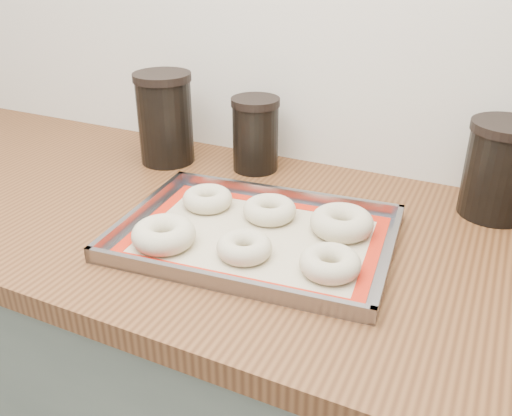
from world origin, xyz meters
The scene contains 12 objects.
countertop centered at (0.00, 1.68, 0.88)m, with size 3.06×0.68×0.04m, color brown.
baking_tray centered at (-0.08, 1.63, 0.91)m, with size 0.49×0.37×0.03m.
baking_mat centered at (-0.08, 1.63, 0.90)m, with size 0.45×0.33×0.00m.
bagel_front_left centered at (-0.21, 1.54, 0.92)m, with size 0.11×0.11×0.04m, color beige.
bagel_front_mid centered at (-0.07, 1.56, 0.92)m, with size 0.09×0.09×0.03m, color beige.
bagel_front_right centered at (0.07, 1.58, 0.92)m, with size 0.10×0.10×0.03m, color beige.
bagel_back_left centered at (-0.21, 1.69, 0.92)m, with size 0.09×0.09×0.03m, color beige.
bagel_back_mid centered at (-0.09, 1.70, 0.92)m, with size 0.10×0.10×0.03m, color beige.
bagel_back_right centered at (0.05, 1.70, 0.92)m, with size 0.11×0.11×0.04m, color beige.
canister_left centered at (-0.42, 1.86, 1.00)m, with size 0.13×0.13×0.20m.
canister_mid centered at (-0.21, 1.91, 0.98)m, with size 0.10×0.10×0.16m.
canister_right centered at (0.28, 1.90, 0.99)m, with size 0.13×0.13×0.18m.
Camera 1 is at (0.27, 0.90, 1.37)m, focal length 38.00 mm.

